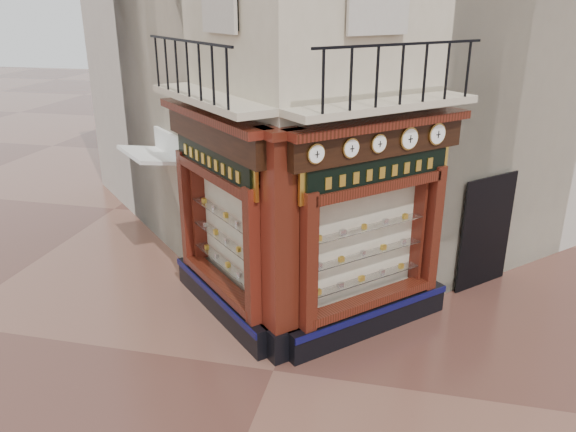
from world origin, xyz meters
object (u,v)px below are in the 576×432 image
(clock_b, at_px, (351,148))
(signboard_right, at_px, (380,172))
(clock_a, at_px, (316,154))
(signboard_left, at_px, (213,161))
(clock_c, at_px, (379,144))
(clock_d, at_px, (409,139))
(corner_pilaster, at_px, (280,252))
(clock_e, at_px, (437,134))
(awning, at_px, (160,262))

(clock_b, height_order, signboard_right, clock_b)
(clock_a, height_order, clock_b, clock_b)
(signboard_left, xyz_separation_m, signboard_right, (2.92, -0.00, -0.00))
(clock_c, height_order, clock_d, clock_d)
(corner_pilaster, height_order, signboard_left, corner_pilaster)
(signboard_left, bearing_deg, clock_b, -148.18)
(corner_pilaster, bearing_deg, clock_e, -8.38)
(clock_c, bearing_deg, signboard_right, 35.66)
(signboard_right, bearing_deg, clock_a, -175.40)
(corner_pilaster, height_order, clock_d, corner_pilaster)
(clock_a, relative_size, clock_b, 0.98)
(clock_a, height_order, awning, clock_a)
(clock_e, distance_m, awning, 7.09)
(clock_a, bearing_deg, clock_b, -0.00)
(signboard_left, bearing_deg, awning, 3.64)
(clock_c, bearing_deg, clock_d, 0.00)
(clock_c, xyz_separation_m, signboard_left, (-2.89, 0.19, -0.52))
(clock_b, distance_m, clock_c, 0.56)
(clock_a, height_order, clock_e, clock_e)
(clock_a, distance_m, awning, 6.28)
(clock_b, bearing_deg, signboard_right, 8.78)
(clock_d, height_order, clock_e, same)
(clock_d, xyz_separation_m, signboard_right, (-0.43, -0.28, -0.52))
(awning, distance_m, signboard_left, 4.24)
(awning, bearing_deg, clock_a, -170.17)
(clock_d, height_order, signboard_right, clock_d)
(clock_b, xyz_separation_m, clock_e, (1.32, 1.32, 0.00))
(clock_c, xyz_separation_m, clock_e, (0.92, 0.92, 0.00))
(awning, relative_size, signboard_right, 0.72)
(clock_b, distance_m, signboard_left, 2.61)
(awning, bearing_deg, clock_d, -151.46)
(clock_b, distance_m, clock_d, 1.22)
(clock_c, bearing_deg, clock_a, 180.00)
(clock_a, distance_m, clock_c, 1.22)
(clock_a, bearing_deg, corner_pilaster, 131.45)
(awning, relative_size, signboard_left, 0.73)
(clock_b, xyz_separation_m, signboard_left, (-2.49, 0.58, -0.52))
(corner_pilaster, relative_size, clock_d, 10.33)
(corner_pilaster, xyz_separation_m, awning, (-3.63, 2.92, -1.95))
(clock_a, height_order, signboard_left, clock_a)
(clock_d, relative_size, signboard_left, 0.17)
(clock_a, bearing_deg, awning, 99.83)
(clock_a, height_order, signboard_right, clock_a)
(clock_a, xyz_separation_m, clock_c, (0.86, 0.86, 0.00))
(corner_pilaster, distance_m, signboard_right, 2.12)
(clock_c, bearing_deg, signboard_left, 131.30)
(clock_e, bearing_deg, clock_c, -180.00)
(clock_b, distance_m, awning, 6.41)
(clock_e, bearing_deg, corner_pilaster, 171.62)
(clock_d, bearing_deg, awning, 118.54)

